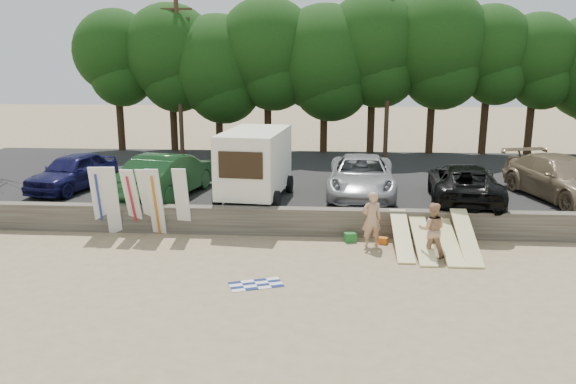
{
  "coord_description": "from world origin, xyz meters",
  "views": [
    {
      "loc": [
        -1.37,
        -16.61,
        6.29
      ],
      "look_at": [
        -2.75,
        3.0,
        1.6
      ],
      "focal_mm": 35.0,
      "sensor_mm": 36.0,
      "label": 1
    }
  ],
  "objects_px": {
    "car_0": "(73,172)",
    "car_3": "(464,183)",
    "box_trailer": "(255,161)",
    "beachgoer_a": "(371,219)",
    "cooler": "(350,237)",
    "beachgoer_b": "(432,230)",
    "car_1": "(169,175)",
    "car_2": "(361,176)",
    "car_4": "(562,178)"
  },
  "relations": [
    {
      "from": "car_0",
      "to": "car_3",
      "type": "relative_size",
      "value": 0.83
    },
    {
      "from": "box_trailer",
      "to": "car_0",
      "type": "distance_m",
      "value": 8.24
    },
    {
      "from": "beachgoer_a",
      "to": "cooler",
      "type": "height_order",
      "value": "beachgoer_a"
    },
    {
      "from": "beachgoer_b",
      "to": "cooler",
      "type": "height_order",
      "value": "beachgoer_b"
    },
    {
      "from": "car_3",
      "to": "cooler",
      "type": "distance_m",
      "value": 5.68
    },
    {
      "from": "box_trailer",
      "to": "car_1",
      "type": "relative_size",
      "value": 0.84
    },
    {
      "from": "beachgoer_b",
      "to": "car_3",
      "type": "bearing_deg",
      "value": -107.12
    },
    {
      "from": "car_3",
      "to": "car_2",
      "type": "bearing_deg",
      "value": -5.93
    },
    {
      "from": "car_0",
      "to": "cooler",
      "type": "height_order",
      "value": "car_0"
    },
    {
      "from": "car_2",
      "to": "beachgoer_a",
      "type": "xyz_separation_m",
      "value": [
        0.1,
        -4.54,
        -0.55
      ]
    },
    {
      "from": "car_1",
      "to": "car_3",
      "type": "relative_size",
      "value": 0.98
    },
    {
      "from": "car_3",
      "to": "beachgoer_a",
      "type": "relative_size",
      "value": 2.91
    },
    {
      "from": "car_1",
      "to": "car_2",
      "type": "distance_m",
      "value": 8.0
    },
    {
      "from": "beachgoer_b",
      "to": "car_4",
      "type": "bearing_deg",
      "value": -132.12
    },
    {
      "from": "beachgoer_b",
      "to": "box_trailer",
      "type": "bearing_deg",
      "value": -27.99
    },
    {
      "from": "box_trailer",
      "to": "car_0",
      "type": "bearing_deg",
      "value": 178.18
    },
    {
      "from": "box_trailer",
      "to": "car_3",
      "type": "xyz_separation_m",
      "value": [
        8.3,
        0.05,
        -0.79
      ]
    },
    {
      "from": "car_0",
      "to": "beachgoer_a",
      "type": "xyz_separation_m",
      "value": [
        12.55,
        -4.68,
        -0.53
      ]
    },
    {
      "from": "car_4",
      "to": "beachgoer_a",
      "type": "xyz_separation_m",
      "value": [
        -7.95,
        -4.38,
        -0.6
      ]
    },
    {
      "from": "car_0",
      "to": "car_2",
      "type": "distance_m",
      "value": 12.45
    },
    {
      "from": "box_trailer",
      "to": "cooler",
      "type": "xyz_separation_m",
      "value": [
        3.75,
        -3.08,
        -2.11
      ]
    },
    {
      "from": "beachgoer_a",
      "to": "beachgoer_b",
      "type": "xyz_separation_m",
      "value": [
        1.88,
        -0.87,
        -0.06
      ]
    },
    {
      "from": "beachgoer_a",
      "to": "car_1",
      "type": "bearing_deg",
      "value": -39.86
    },
    {
      "from": "car_1",
      "to": "beachgoer_b",
      "type": "relative_size",
      "value": 3.05
    },
    {
      "from": "car_2",
      "to": "car_3",
      "type": "xyz_separation_m",
      "value": [
        3.98,
        -0.96,
        -0.03
      ]
    },
    {
      "from": "beachgoer_b",
      "to": "car_2",
      "type": "bearing_deg",
      "value": -62.91
    },
    {
      "from": "car_1",
      "to": "car_4",
      "type": "relative_size",
      "value": 0.92
    },
    {
      "from": "beachgoer_b",
      "to": "car_1",
      "type": "bearing_deg",
      "value": -18.48
    },
    {
      "from": "car_0",
      "to": "beachgoer_a",
      "type": "relative_size",
      "value": 2.43
    },
    {
      "from": "car_1",
      "to": "cooler",
      "type": "bearing_deg",
      "value": 167.54
    },
    {
      "from": "beachgoer_a",
      "to": "cooler",
      "type": "bearing_deg",
      "value": -48.0
    },
    {
      "from": "car_0",
      "to": "car_3",
      "type": "height_order",
      "value": "car_0"
    },
    {
      "from": "car_1",
      "to": "beachgoer_b",
      "type": "distance_m",
      "value": 11.04
    },
    {
      "from": "car_1",
      "to": "car_3",
      "type": "bearing_deg",
      "value": -169.03
    },
    {
      "from": "beachgoer_a",
      "to": "car_3",
      "type": "bearing_deg",
      "value": -151.49
    },
    {
      "from": "car_1",
      "to": "car_2",
      "type": "bearing_deg",
      "value": -162.84
    },
    {
      "from": "car_1",
      "to": "beachgoer_a",
      "type": "relative_size",
      "value": 2.85
    },
    {
      "from": "car_2",
      "to": "cooler",
      "type": "relative_size",
      "value": 15.41
    },
    {
      "from": "beachgoer_a",
      "to": "beachgoer_b",
      "type": "height_order",
      "value": "beachgoer_a"
    },
    {
      "from": "car_1",
      "to": "car_4",
      "type": "bearing_deg",
      "value": -165.84
    },
    {
      "from": "car_3",
      "to": "box_trailer",
      "type": "bearing_deg",
      "value": 7.89
    },
    {
      "from": "car_0",
      "to": "beachgoer_b",
      "type": "relative_size",
      "value": 2.59
    },
    {
      "from": "car_0",
      "to": "car_1",
      "type": "bearing_deg",
      "value": 2.98
    },
    {
      "from": "box_trailer",
      "to": "car_3",
      "type": "height_order",
      "value": "box_trailer"
    },
    {
      "from": "box_trailer",
      "to": "car_0",
      "type": "xyz_separation_m",
      "value": [
        -8.12,
        1.14,
        -0.78
      ]
    },
    {
      "from": "car_1",
      "to": "car_2",
      "type": "height_order",
      "value": "car_1"
    },
    {
      "from": "beachgoer_b",
      "to": "cooler",
      "type": "xyz_separation_m",
      "value": [
        -2.56,
        1.33,
        -0.74
      ]
    },
    {
      "from": "box_trailer",
      "to": "beachgoer_a",
      "type": "height_order",
      "value": "box_trailer"
    },
    {
      "from": "beachgoer_a",
      "to": "car_0",
      "type": "bearing_deg",
      "value": -34.73
    },
    {
      "from": "cooler",
      "to": "car_0",
      "type": "bearing_deg",
      "value": 142.79
    }
  ]
}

